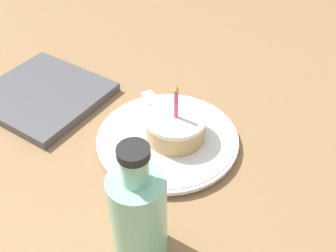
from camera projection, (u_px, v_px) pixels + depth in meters
name	position (u px, v px, depth m)	size (l,w,h in m)	color
ground_plane	(173.00, 153.00, 0.75)	(2.40, 2.40, 0.04)	olive
plate	(168.00, 139.00, 0.74)	(0.27, 0.27, 0.02)	silver
cake_slice	(176.00, 127.00, 0.72)	(0.11, 0.11, 0.12)	tan
fork	(162.00, 111.00, 0.78)	(0.16, 0.10, 0.00)	silver
bottle	(138.00, 214.00, 0.52)	(0.08, 0.08, 0.21)	#8CD1B2
marble_board	(43.00, 95.00, 0.84)	(0.24, 0.22, 0.02)	#4C4C51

